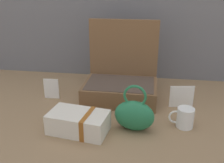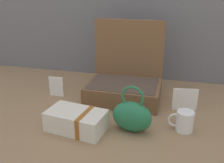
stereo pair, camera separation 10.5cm
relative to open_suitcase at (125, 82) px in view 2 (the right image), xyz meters
The scene contains 7 objects.
ground_plane 0.24m from the open_suitcase, 98.04° to the right, with size 6.00×6.00×0.00m, color #8C6D4C.
open_suitcase is the anchor object (origin of this frame).
teal_pouch_handbag 0.35m from the open_suitcase, 73.54° to the right, with size 0.19×0.11×0.22m.
cream_toiletry_bag 0.41m from the open_suitcase, 109.79° to the right, with size 0.27×0.18×0.09m.
coffee_mug 0.43m from the open_suitcase, 40.54° to the right, with size 0.11×0.08×0.09m.
info_card_left 0.39m from the open_suitcase, 168.63° to the right, with size 0.08×0.01×0.12m, color white.
poster_card_right 0.34m from the open_suitcase, 13.16° to the right, with size 0.13×0.01×0.12m, color white.
Camera 2 is at (0.28, -1.10, 0.63)m, focal length 41.61 mm.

